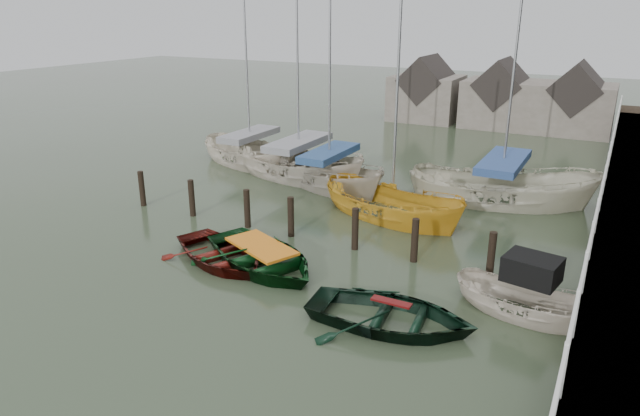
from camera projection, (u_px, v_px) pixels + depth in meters
The scene contains 12 objects.
ground at pixel (274, 278), 16.52m from camera, with size 120.00×120.00×0.00m, color #2F3924.
mooring_pilings at pixel (293, 223), 19.35m from camera, with size 13.72×0.22×1.80m.
far_sheds at pixel (498, 98), 37.18m from camera, with size 14.00×4.08×4.39m.
rowboat_red at pixel (222, 262), 17.54m from camera, with size 2.85×3.99×0.83m, color #50100B.
rowboat_green at pixel (262, 267), 17.19m from camera, with size 3.27×4.57×0.95m, color black.
rowboat_dkgreen at pixel (390, 326), 14.03m from camera, with size 2.98×4.17×0.86m, color black.
motorboat at pixel (526, 311), 14.48m from camera, with size 3.99×2.09×2.27m.
sailboat_a at pixel (299, 176), 26.24m from camera, with size 7.66×4.14×11.23m.
sailboat_b at pixel (329, 185), 24.95m from camera, with size 6.93×4.90×11.39m.
sailboat_c at pixel (392, 217), 21.33m from camera, with size 6.67×4.17×10.76m.
sailboat_d at pixel (500, 201), 22.92m from camera, with size 7.73×4.10×11.75m.
sailboat_e at pixel (251, 163), 28.45m from camera, with size 7.02×4.47×9.95m.
Camera 1 is at (8.20, -12.53, 7.40)m, focal length 32.00 mm.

